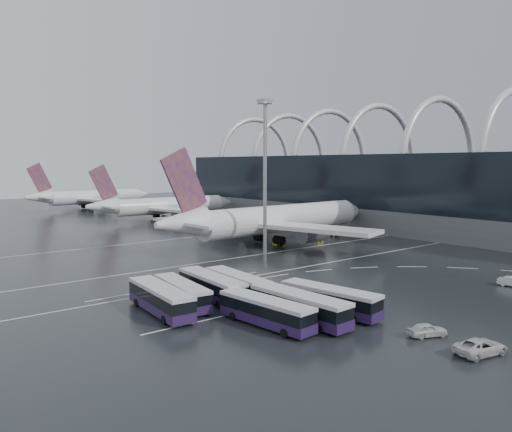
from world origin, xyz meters
TOP-DOWN VIEW (x-y plane):
  - ground at (0.00, 0.00)m, footprint 420.00×420.00m
  - terminal at (61.56, 19.84)m, footprint 42.00×160.00m
  - lane_marking_near at (0.00, -2.00)m, footprint 120.00×0.25m
  - lane_marking_mid at (0.00, 12.00)m, footprint 120.00×0.25m
  - lane_marking_far at (0.00, 40.00)m, footprint 120.00×0.25m
  - bus_bay_line_south at (-24.00, -16.00)m, footprint 28.00×0.25m
  - bus_bay_line_north at (-24.00, 0.00)m, footprint 28.00×0.25m
  - airliner_main at (11.50, 20.74)m, footprint 61.11×53.58m
  - airliner_gate_b at (14.53, 77.08)m, footprint 50.10×45.26m
  - airliner_gate_c at (10.50, 129.28)m, footprint 50.62×46.42m
  - bus_row_near_a at (-32.66, -10.42)m, footprint 4.00×13.27m
  - bus_row_near_b at (-29.09, -9.17)m, footprint 4.07×12.30m
  - bus_row_near_c at (-24.61, -9.16)m, footprint 3.79×13.19m
  - bus_row_near_d at (-21.18, -10.23)m, footprint 3.58×12.59m
  - bus_row_far_a at (-25.92, -21.76)m, footprint 3.95×12.51m
  - bus_row_far_b at (-22.02, -22.92)m, footprint 3.72×13.29m
  - bus_row_far_c at (-17.16, -23.00)m, footprint 4.79×12.96m
  - van_curve_a at (-15.69, -40.52)m, footprint 5.78×3.57m
  - van_curve_b at (-15.18, -34.67)m, footprint 4.40×3.20m
  - floodlight_mast at (1.14, 11.01)m, footprint 2.27×2.27m
  - gse_cart_belly_a at (21.77, 16.56)m, footprint 1.89×1.11m
  - gse_cart_belly_c at (11.38, 18.60)m, footprint 2.44×1.44m
  - gse_cart_belly_d at (29.35, 20.33)m, footprint 2.34×1.38m

SIDE VIEW (x-z plane):
  - ground at x=0.00m, z-range 0.00..0.00m
  - lane_marking_near at x=0.00m, z-range 0.00..0.01m
  - lane_marking_mid at x=0.00m, z-range 0.00..0.01m
  - lane_marking_far at x=0.00m, z-range 0.00..0.01m
  - bus_bay_line_south at x=-24.00m, z-range 0.00..0.01m
  - bus_bay_line_north at x=-24.00m, z-range 0.00..0.01m
  - gse_cart_belly_a at x=21.77m, z-range 0.00..1.03m
  - gse_cart_belly_d at x=29.35m, z-range 0.00..1.28m
  - gse_cart_belly_c at x=11.38m, z-range 0.00..1.33m
  - van_curve_b at x=-15.18m, z-range 0.00..1.39m
  - van_curve_a at x=-15.69m, z-range 0.00..1.49m
  - bus_row_near_b at x=-29.09m, z-range 0.15..3.12m
  - bus_row_far_a at x=-25.92m, z-range 0.15..3.18m
  - bus_row_near_d at x=-21.18m, z-range 0.15..3.21m
  - bus_row_far_c at x=-17.16m, z-range 0.15..3.28m
  - bus_row_near_c at x=-24.61m, z-range 0.16..3.37m
  - bus_row_near_a at x=-32.66m, z-range 0.16..3.38m
  - bus_row_far_b at x=-22.02m, z-range 0.16..3.40m
  - airliner_gate_b at x=14.53m, z-range -4.36..13.10m
  - airliner_gate_c at x=10.50m, z-range -4.50..13.52m
  - airliner_main at x=11.50m, z-range -5.17..15.54m
  - terminal at x=61.56m, z-range -6.58..28.32m
  - floodlight_mast at x=1.14m, z-range 3.82..33.46m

